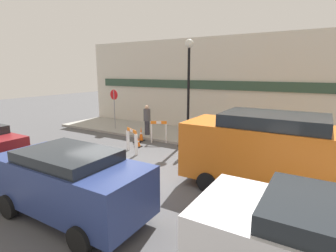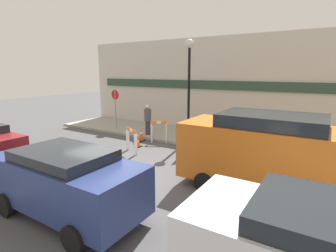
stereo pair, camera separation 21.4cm
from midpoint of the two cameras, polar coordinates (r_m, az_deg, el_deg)
ground_plane at (r=9.46m, az=-11.13°, el=-10.61°), size 60.00×60.00×0.00m
sidewalk_slab at (r=14.39m, az=5.58°, el=-2.36°), size 18.00×3.39×0.12m
storefront_facade at (r=15.59m, az=8.62°, el=8.68°), size 18.00×0.22×5.50m
streetlamp_post at (r=13.33m, az=4.06°, el=10.81°), size 0.44×0.44×4.99m
stop_sign at (r=16.10m, az=-11.99°, el=4.94°), size 0.60×0.06×2.38m
barricade_0 at (r=11.76m, az=-8.39°, el=-2.98°), size 0.89×0.53×1.09m
barricade_1 at (r=11.21m, az=3.40°, el=-3.44°), size 0.21×0.96×1.15m
barricade_2 at (r=13.26m, az=-2.48°, el=-1.13°), size 0.77×0.50×1.13m
traffic_cone_0 at (r=12.74m, az=2.49°, el=-3.11°), size 0.30×0.30×0.61m
traffic_cone_1 at (r=12.69m, az=-7.00°, el=-3.56°), size 0.30×0.30×0.48m
traffic_cone_2 at (r=13.73m, az=-6.32°, el=-1.80°), size 0.30×0.30×0.74m
traffic_cone_3 at (r=13.42m, az=-7.29°, el=-2.44°), size 0.30×0.30×0.60m
person_worker at (r=11.79m, az=9.21°, el=-1.56°), size 0.43×0.43×1.63m
person_pedestrian at (r=14.46m, az=-5.00°, el=1.50°), size 0.46×0.46×1.64m
parked_car_1 at (r=7.02m, az=-21.45°, el=-10.83°), size 4.16×1.91×1.72m
work_van at (r=8.31m, az=20.95°, el=-4.89°), size 5.18×2.22×2.38m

